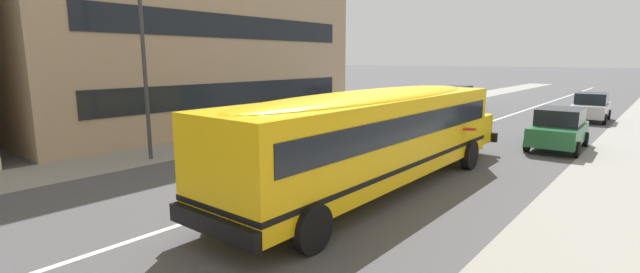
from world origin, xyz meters
TOP-DOWN VIEW (x-y plane):
  - ground_plane at (0.00, 0.00)m, footprint 400.00×400.00m
  - sidewalk_far at (0.00, 7.10)m, footprint 120.00×3.00m
  - sidewalk_near at (0.00, -7.10)m, footprint 120.00×3.00m
  - lane_centreline at (0.00, 0.00)m, footprint 110.00×0.16m
  - school_bus at (0.85, -1.91)m, footprint 12.44×2.94m
  - parked_car_green_past_driveway at (10.17, -4.64)m, footprint 3.96×1.99m
  - parked_car_maroon_beside_sign at (16.67, 4.22)m, footprint 3.98×2.03m
  - parked_car_silver_near_corner at (20.36, -4.37)m, footprint 3.96×1.99m
  - parked_car_black_by_hydrant at (22.00, 4.37)m, footprint 3.91×1.90m
  - street_lamp at (-1.29, 6.40)m, footprint 0.44×0.44m
  - apartment_block_far_centre at (4.73, 14.86)m, footprint 17.89×12.58m

SIDE VIEW (x-z plane):
  - ground_plane at x=0.00m, z-range 0.00..0.00m
  - lane_centreline at x=0.00m, z-range 0.00..0.01m
  - sidewalk_far at x=0.00m, z-range 0.00..0.01m
  - sidewalk_near at x=0.00m, z-range 0.00..0.01m
  - parked_car_green_past_driveway at x=10.17m, z-range 0.02..1.66m
  - parked_car_maroon_beside_sign at x=16.67m, z-range 0.02..1.66m
  - parked_car_silver_near_corner at x=20.36m, z-range 0.02..1.66m
  - parked_car_black_by_hydrant at x=22.00m, z-range 0.02..1.66m
  - school_bus at x=0.85m, z-range 0.26..3.04m
  - street_lamp at x=-1.29m, z-range 0.91..7.71m
  - apartment_block_far_centre at x=4.73m, z-range 0.00..13.30m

